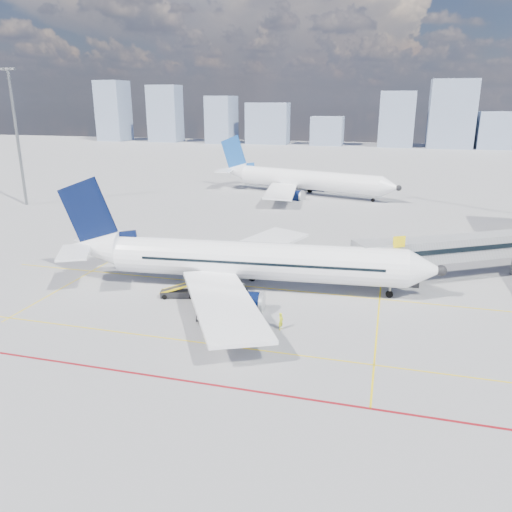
{
  "coord_description": "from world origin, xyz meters",
  "views": [
    {
      "loc": [
        14.08,
        -41.93,
        19.9
      ],
      "look_at": [
        0.94,
        6.84,
        4.0
      ],
      "focal_mm": 35.0,
      "sensor_mm": 36.0,
      "label": 1
    }
  ],
  "objects": [
    {
      "name": "apron_markings",
      "position": [
        -0.58,
        -3.91,
        0.01
      ],
      "size": [
        90.0,
        35.12,
        0.01
      ],
      "color": "yellow",
      "rests_on": "ground"
    },
    {
      "name": "baggage_tug",
      "position": [
        2.25,
        -1.94,
        0.84
      ],
      "size": [
        2.8,
        2.13,
        1.75
      ],
      "rotation": [
        0.0,
        0.0,
        0.28
      ],
      "color": "white",
      "rests_on": "ground"
    },
    {
      "name": "second_aircraft",
      "position": [
        -4.57,
        65.29,
        3.22
      ],
      "size": [
        42.11,
        36.0,
        12.56
      ],
      "rotation": [
        0.0,
        0.0,
        -0.29
      ],
      "color": "white",
      "rests_on": "ground"
    },
    {
      "name": "floodlight_mast_nw",
      "position": [
        -55.0,
        40.0,
        13.59
      ],
      "size": [
        3.2,
        0.61,
        25.45
      ],
      "color": "slate",
      "rests_on": "ground"
    },
    {
      "name": "main_aircraft",
      "position": [
        -0.86,
        7.24,
        3.22
      ],
      "size": [
        41.92,
        36.48,
        12.25
      ],
      "rotation": [
        0.0,
        0.0,
        0.09
      ],
      "color": "white",
      "rests_on": "ground"
    },
    {
      "name": "cargo_dolly",
      "position": [
        -0.66,
        -1.24,
        1.2
      ],
      "size": [
        4.34,
        3.0,
        2.18
      ],
      "rotation": [
        0.0,
        0.0,
        0.34
      ],
      "color": "black",
      "rests_on": "ground"
    },
    {
      "name": "ground",
      "position": [
        0.0,
        0.0,
        0.0
      ],
      "size": [
        420.0,
        420.0,
        0.0
      ],
      "primitive_type": "plane",
      "color": "#949496",
      "rests_on": "ground"
    },
    {
      "name": "ramp_worker",
      "position": [
        5.56,
        -1.66,
        0.8
      ],
      "size": [
        0.53,
        0.67,
        1.6
      ],
      "primitive_type": "imported",
      "rotation": [
        0.0,
        0.0,
        1.28
      ],
      "color": "#CFDA16",
      "rests_on": "ground"
    },
    {
      "name": "distant_skyline",
      "position": [
        -0.44,
        190.0,
        11.4
      ],
      "size": [
        247.77,
        15.97,
        28.74
      ],
      "color": "gray",
      "rests_on": "ground"
    },
    {
      "name": "jet_bridge",
      "position": [
        23.51,
        16.91,
        3.74
      ],
      "size": [
        23.55,
        15.78,
        6.3
      ],
      "color": "#96989E",
      "rests_on": "ground"
    },
    {
      "name": "belt_loader",
      "position": [
        -6.33,
        3.13,
        0.56
      ],
      "size": [
        5.42,
        2.58,
        2.18
      ],
      "rotation": [
        0.0,
        0.0,
        0.28
      ],
      "color": "black",
      "rests_on": "ground"
    }
  ]
}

